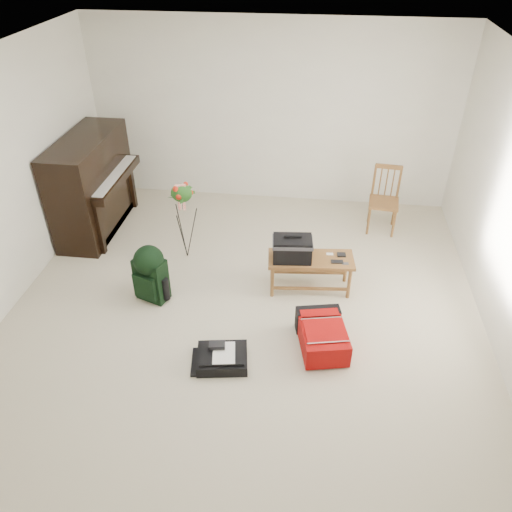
# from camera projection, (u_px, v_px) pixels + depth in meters

# --- Properties ---
(floor) EXTENTS (5.00, 5.50, 0.01)m
(floor) POSITION_uv_depth(u_px,v_px,m) (243.00, 319.00, 5.25)
(floor) COLOR beige
(floor) RESTS_ON ground
(ceiling) EXTENTS (5.00, 5.50, 0.01)m
(ceiling) POSITION_uv_depth(u_px,v_px,m) (237.00, 75.00, 3.82)
(ceiling) COLOR white
(ceiling) RESTS_ON wall_back
(wall_back) EXTENTS (5.00, 0.04, 2.50)m
(wall_back) POSITION_uv_depth(u_px,v_px,m) (271.00, 115.00, 6.78)
(wall_back) COLOR silver
(wall_back) RESTS_ON floor
(piano) EXTENTS (0.71, 1.50, 1.25)m
(piano) POSITION_uv_depth(u_px,v_px,m) (93.00, 187.00, 6.44)
(piano) COLOR black
(piano) RESTS_ON floor
(bench) EXTENTS (0.96, 0.46, 0.72)m
(bench) POSITION_uv_depth(u_px,v_px,m) (298.00, 251.00, 5.39)
(bench) COLOR brown
(bench) RESTS_ON floor
(dining_chair) EXTENTS (0.41, 0.41, 0.87)m
(dining_chair) POSITION_uv_depth(u_px,v_px,m) (384.00, 200.00, 6.51)
(dining_chair) COLOR brown
(dining_chair) RESTS_ON floor
(red_suitcase) EXTENTS (0.55, 0.71, 0.27)m
(red_suitcase) POSITION_uv_depth(u_px,v_px,m) (322.00, 332.00, 4.87)
(red_suitcase) COLOR #B60E07
(red_suitcase) RESTS_ON floor
(black_duffel) EXTENTS (0.52, 0.45, 0.20)m
(black_duffel) POSITION_uv_depth(u_px,v_px,m) (222.00, 357.00, 4.70)
(black_duffel) COLOR black
(black_duffel) RESTS_ON floor
(green_backpack) EXTENTS (0.38, 0.36, 0.66)m
(green_backpack) POSITION_uv_depth(u_px,v_px,m) (150.00, 271.00, 5.33)
(green_backpack) COLOR black
(green_backpack) RESTS_ON floor
(flower_stand) EXTENTS (0.40, 0.40, 1.02)m
(flower_stand) POSITION_uv_depth(u_px,v_px,m) (184.00, 222.00, 5.92)
(flower_stand) COLOR black
(flower_stand) RESTS_ON floor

